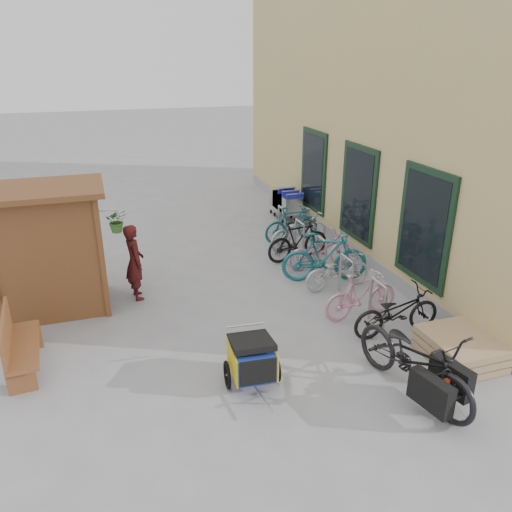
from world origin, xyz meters
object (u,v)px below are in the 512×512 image
object	(u,v)px
kiosk	(43,233)
bike_5	(298,240)
bike_3	(325,257)
bike_7	(292,224)
cargo_bike	(416,360)
bike_4	(320,250)
bike_1	(361,295)
shopping_carts	(285,201)
person_kiosk	(135,262)
pallet_stack	(460,348)
bike_6	(299,230)
bike_0	(397,312)
bench	(17,343)
bike_2	(338,271)
child_trailer	(252,357)

from	to	relation	value
kiosk	bike_5	xyz separation A→B (m)	(5.42, 0.86, -1.06)
bike_3	bike_7	distance (m)	2.53
cargo_bike	kiosk	bearing A→B (deg)	127.52
bike_4	bike_7	size ratio (longest dim) A/B	1.02
bike_1	bike_7	size ratio (longest dim) A/B	0.96
bike_1	bike_3	size ratio (longest dim) A/B	0.82
shopping_carts	bike_4	xyz separation A→B (m)	(-0.55, -3.62, -0.15)
cargo_bike	bike_1	size ratio (longest dim) A/B	1.50
shopping_carts	bike_4	world-z (taller)	shopping_carts
person_kiosk	bike_7	distance (m)	4.68
bike_3	bike_5	bearing A→B (deg)	17.63
pallet_stack	bike_6	distance (m)	5.48
bike_7	bike_0	bearing A→B (deg)	171.87
bike_5	bike_7	world-z (taller)	bike_5
bike_1	bike_5	bearing A→B (deg)	-3.16
person_kiosk	bike_6	bearing A→B (deg)	-77.04
shopping_carts	bike_7	size ratio (longest dim) A/B	0.95
person_kiosk	bike_5	distance (m)	3.95
pallet_stack	kiosk	bearing A→B (deg)	148.34
bench	bike_3	xyz separation A→B (m)	(5.90, 1.56, 0.07)
bike_2	bike_4	xyz separation A→B (m)	(0.13, 1.14, 0.02)
bike_3	bike_4	xyz separation A→B (m)	(0.23, 0.71, -0.13)
child_trailer	pallet_stack	bearing A→B (deg)	-3.28
bike_1	bike_4	distance (m)	2.42
bike_0	child_trailer	bearing A→B (deg)	100.50
bike_1	pallet_stack	bearing A→B (deg)	-157.93
bike_1	child_trailer	bearing A→B (deg)	113.64
pallet_stack	bike_3	size ratio (longest dim) A/B	0.65
bike_2	bike_6	bearing A→B (deg)	-8.52
bike_5	pallet_stack	bearing A→B (deg)	-179.07
kiosk	bike_7	world-z (taller)	kiosk
kiosk	bike_7	bearing A→B (deg)	19.85
bike_6	bike_4	bearing A→B (deg)	163.29
kiosk	bike_1	xyz separation A→B (m)	(5.44, -2.12, -1.10)
shopping_carts	bike_1	world-z (taller)	shopping_carts
bike_1	bike_4	world-z (taller)	bike_1
shopping_carts	cargo_bike	distance (m)	8.36
child_trailer	bike_6	world-z (taller)	bike_6
bike_3	cargo_bike	bearing A→B (deg)	-172.26
pallet_stack	cargo_bike	bearing A→B (deg)	-157.73
person_kiosk	bike_3	world-z (taller)	person_kiosk
bike_2	bike_5	world-z (taller)	bike_5
bike_0	bike_5	world-z (taller)	bike_5
child_trailer	bike_0	xyz separation A→B (m)	(2.82, 0.57, -0.01)
kiosk	pallet_stack	distance (m)	7.50
bike_2	child_trailer	bearing A→B (deg)	128.63
person_kiosk	bike_0	world-z (taller)	person_kiosk
bike_2	bike_1	bearing A→B (deg)	167.88
bike_0	bike_7	world-z (taller)	bike_7
person_kiosk	bike_1	bearing A→B (deg)	-126.49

